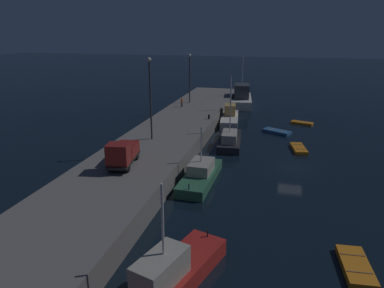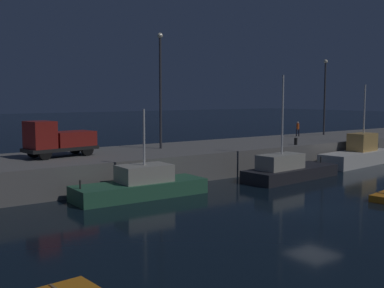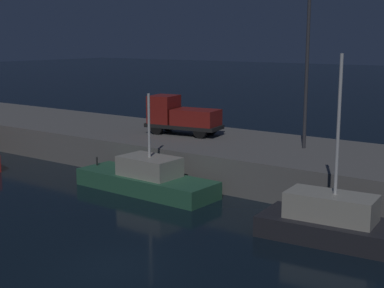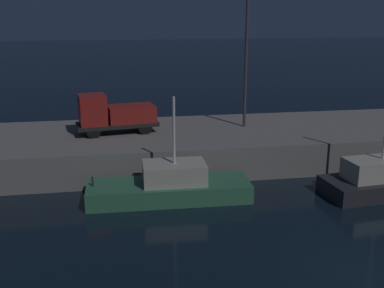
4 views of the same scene
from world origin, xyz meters
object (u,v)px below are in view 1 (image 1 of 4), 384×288
Objects in this scene: lamp_post_west at (150,93)px; dinghy_orange_near at (302,123)px; fishing_boat_blue at (230,140)px; fishing_boat_orange at (200,174)px; fishing_trawler_green at (230,118)px; rowboat_blue_far at (356,267)px; rowboat_white_mid at (277,132)px; utility_truck at (123,154)px; fishing_trawler_red at (241,98)px; lamp_post_east at (190,75)px; dockworker at (182,101)px; dinghy_red_small at (299,149)px; bollard_central at (209,117)px; fishing_boat_white at (172,274)px.

dinghy_orange_near is at bearing -42.25° from lamp_post_west.
fishing_boat_blue is 12.09m from fishing_boat_orange.
rowboat_blue_far is at bearing -159.04° from fishing_trawler_green.
rowboat_blue_far reaches higher than rowboat_white_mid.
utility_truck is (-2.75, 6.73, 2.51)m from fishing_boat_orange.
fishing_trawler_red is 32.57m from lamp_post_west.
dinghy_orange_near is (-12.01, -10.93, -1.29)m from fishing_trawler_red.
utility_truck is at bearing 148.59° from dinghy_orange_near.
rowboat_blue_far is 0.50× the size of lamp_post_east.
fishing_boat_blue is at bearing -171.37° from fishing_trawler_green.
lamp_post_west is at bearing 50.12° from fishing_boat_orange.
fishing_trawler_red is 25.34m from fishing_boat_blue.
dockworker is at bearing 4.17° from utility_truck.
fishing_boat_orange is at bearing 157.64° from dinghy_orange_near.
fishing_trawler_green reaches higher than rowboat_white_mid.
fishing_boat_orange is at bearing 141.85° from dinghy_red_small.
fishing_trawler_green is at bearing -19.53° from bollard_central.
dockworker is 2.53× the size of bollard_central.
fishing_trawler_red is 49.70m from rowboat_blue_far.
rowboat_blue_far is at bearing -130.60° from lamp_post_west.
lamp_post_east is (42.93, 10.17, 5.80)m from fishing_boat_white.
rowboat_white_mid is 6.82× the size of bollard_central.
fishing_trawler_red is 20.43m from bollard_central.
bollard_central is at bearing -139.44° from dockworker.
fishing_trawler_red reaches higher than rowboat_white_mid.
fishing_boat_blue is 15.57m from dockworker.
fishing_boat_blue is at bearing 1.59° from fishing_boat_white.
lamp_post_west is 1.74× the size of utility_truck.
rowboat_blue_far is (4.38, -10.48, -0.75)m from fishing_boat_white.
fishing_trawler_green is 2.17× the size of rowboat_white_mid.
fishing_trawler_red reaches higher than fishing_boat_orange.
fishing_boat_orange is at bearing -163.30° from lamp_post_east.
fishing_boat_blue reaches higher than bollard_central.
lamp_post_west reaches higher than fishing_boat_blue.
fishing_boat_orange is at bearing 48.99° from rowboat_blue_far.
bollard_central is at bearing -152.45° from lamp_post_east.
utility_truck reaches higher than dockworker.
dinghy_red_small is 23.00m from rowboat_blue_far.
lamp_post_east is (4.89, 7.76, 5.84)m from fishing_trawler_green.
fishing_trawler_red reaches higher than dockworker.
lamp_post_east is at bearing 3.16° from lamp_post_west.
dinghy_red_small is (-7.11, -2.78, -0.00)m from rowboat_white_mid.
rowboat_blue_far is at bearing -169.56° from rowboat_white_mid.
fishing_trawler_red is 52.45m from fishing_boat_white.
rowboat_white_mid is (19.26, -6.77, -0.52)m from fishing_boat_orange.
fishing_trawler_red is at bearing -0.37° from fishing_trawler_green.
utility_truck is (-14.90, 16.27, 3.03)m from dinghy_red_small.
fishing_trawler_green is 14.85m from dinghy_red_small.
bollard_central is (-20.30, 2.20, 0.85)m from fishing_trawler_red.
lamp_post_east is at bearing 30.77° from fishing_boat_blue.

